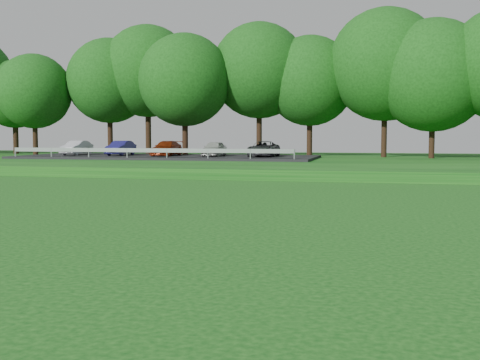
# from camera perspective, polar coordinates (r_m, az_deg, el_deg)

# --- Properties ---
(berm) EXTENTS (130.00, 30.00, 0.60)m
(berm) POSITION_cam_1_polar(r_m,az_deg,el_deg) (47.46, 21.83, 1.37)
(berm) COLOR #0C4010
(berm) RESTS_ON ground
(treeline) EXTENTS (104.00, 7.00, 15.00)m
(treeline) POSITION_cam_1_polar(r_m,az_deg,el_deg) (51.67, 21.42, 10.27)
(treeline) COLOR #103E0E
(treeline) RESTS_ON berm
(parking_lot) EXTENTS (24.00, 9.00, 1.38)m
(parking_lot) POSITION_cam_1_polar(r_m,az_deg,el_deg) (48.61, -6.48, 2.58)
(parking_lot) COLOR black
(parking_lot) RESTS_ON berm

